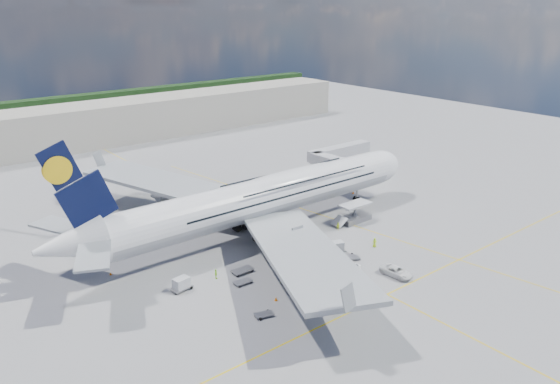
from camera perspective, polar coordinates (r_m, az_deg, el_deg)
ground at (r=95.66m, az=1.95°, el=-5.98°), size 300.00×300.00×0.00m
taxi_line_main at (r=95.66m, az=1.95°, el=-5.98°), size 0.25×220.00×0.01m
taxi_line_cross at (r=83.30m, az=11.11°, el=-10.45°), size 120.00×0.25×0.01m
taxi_line_diag at (r=111.10m, az=4.06°, el=-2.32°), size 14.16×99.06×0.01m
airliner at (r=100.37m, az=-1.62°, el=-0.49°), size 77.26×79.15×23.71m
jet_bridge at (r=126.82m, az=6.03°, el=3.64°), size 18.80×12.10×8.50m
cargo_loader at (r=107.84m, az=7.74°, el=-2.42°), size 8.53×3.20×3.67m
terminal at (r=173.57m, az=-19.09°, el=6.66°), size 180.00×16.00×12.00m
tree_line at (r=229.92m, az=-13.64°, el=9.54°), size 160.00×6.00×8.00m
dolly_row_a at (r=87.89m, az=-3.95°, el=-8.15°), size 3.45×1.85×0.50m
dolly_row_b at (r=84.68m, az=-3.92°, el=-9.34°), size 2.82×1.55×0.41m
dolly_row_c at (r=76.63m, az=-1.67°, el=-12.65°), size 2.88×2.07×0.38m
dolly_back at (r=83.69m, az=-10.26°, el=-9.40°), size 3.39×2.16×2.01m
dolly_nose_far at (r=92.54m, az=7.25°, el=-6.79°), size 3.83×3.25×0.50m
dolly_nose_near at (r=94.34m, az=5.90°, el=-5.72°), size 3.61×2.72×2.04m
baggage_tug at (r=88.01m, az=7.73°, el=-8.05°), size 2.64×1.70×1.52m
catering_truck_inner at (r=108.12m, az=-10.41°, el=-2.28°), size 6.14×2.96×3.53m
catering_truck_outer at (r=125.19m, az=-19.78°, el=-0.04°), size 7.08×4.39×3.94m
service_van at (r=88.42m, az=12.07°, el=-8.14°), size 2.89×5.48×1.47m
crew_nose at (r=126.72m, az=8.43°, el=0.71°), size 0.77×0.77×1.79m
crew_loader at (r=103.50m, az=6.10°, el=-3.59°), size 0.90×0.95×1.55m
crew_wing at (r=86.24m, az=-6.71°, el=-8.51°), size 0.84×0.98×1.58m
crew_van at (r=97.47m, az=9.86°, el=-5.22°), size 0.98×0.97×1.71m
crew_tug at (r=86.42m, az=4.62°, el=-8.30°), size 1.25×0.87×1.78m
cone_nose at (r=123.59m, az=7.66°, el=-0.03°), size 0.48×0.48×0.61m
cone_wing_left_inner at (r=110.12m, az=-12.86°, el=-2.83°), size 0.44×0.44×0.56m
cone_wing_left_outer at (r=111.48m, az=-11.84°, el=-2.47°), size 0.45×0.45×0.58m
cone_wing_right_inner at (r=80.12m, az=-0.42°, el=-11.09°), size 0.49×0.49×0.62m
cone_wing_right_outer at (r=80.70m, az=1.52°, el=-10.91°), size 0.39×0.39×0.50m
cone_tail at (r=91.03m, az=-17.29°, el=-8.14°), size 0.39×0.39×0.50m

